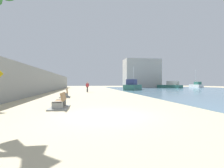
% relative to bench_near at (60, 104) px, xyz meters
% --- Properties ---
extents(ground_plane, '(120.00, 120.00, 0.00)m').
position_rel_bench_near_xyz_m(ground_plane, '(2.56, 15.31, -0.23)').
color(ground_plane, '#C6B793').
extents(seawall, '(0.80, 64.00, 3.53)m').
position_rel_bench_near_xyz_m(seawall, '(-4.94, 15.31, 1.53)').
color(seawall, gray).
rests_on(seawall, ground).
extents(bench_near, '(1.14, 2.12, 0.98)m').
position_rel_bench_near_xyz_m(bench_near, '(0.00, 0.00, 0.00)').
color(bench_near, gray).
rests_on(bench_near, ground).
extents(bench_far, '(1.21, 2.15, 0.98)m').
position_rel_bench_near_xyz_m(bench_far, '(-0.61, 7.99, 0.00)').
color(bench_far, gray).
rests_on(bench_far, ground).
extents(person_walking, '(0.53, 0.24, 1.75)m').
position_rel_bench_near_xyz_m(person_walking, '(1.93, 17.63, 0.79)').
color(person_walking, '#333338').
rests_on(person_walking, ground).
extents(boat_far_right, '(5.30, 7.94, 2.13)m').
position_rel_bench_near_xyz_m(boat_far_right, '(27.23, 35.77, 0.57)').
color(boat_far_right, '#337060').
rests_on(boat_far_right, water_bay).
extents(boat_far_left, '(5.66, 6.99, 5.19)m').
position_rel_bench_near_xyz_m(boat_far_left, '(11.97, 24.44, 0.66)').
color(boat_far_left, '#337060').
rests_on(boat_far_left, water_bay).
extents(boat_mid_bay, '(2.04, 4.94, 6.06)m').
position_rel_bench_near_xyz_m(boat_mid_bay, '(38.57, 39.22, 0.53)').
color(boat_mid_bay, white).
rests_on(boat_mid_bay, water_bay).
extents(harbor_building, '(12.00, 6.00, 9.60)m').
position_rel_bench_near_xyz_m(harbor_building, '(20.74, 43.31, 4.57)').
color(harbor_building, '#ADAAA3').
rests_on(harbor_building, ground).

